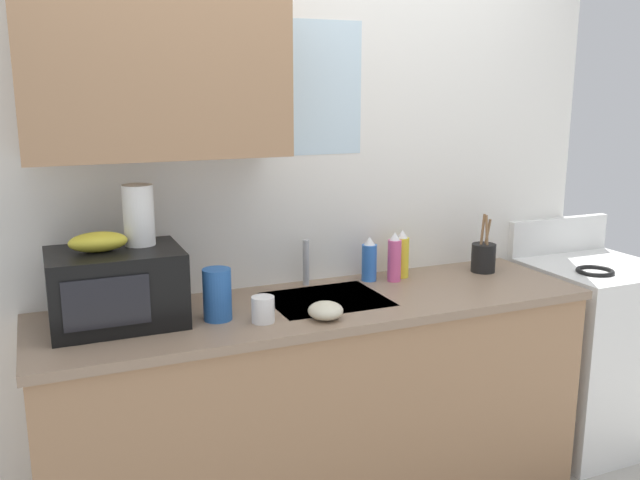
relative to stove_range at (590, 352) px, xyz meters
name	(u,v)px	position (x,y,z in m)	size (l,w,h in m)	color
kitchen_wall_assembly	(266,178)	(-1.56, 0.30, 0.90)	(2.97, 0.42, 2.50)	white
counter_unit	(320,404)	(-1.45, 0.00, 0.00)	(2.20, 0.63, 0.90)	#9E7551
sink_faucet	(306,262)	(-1.41, 0.24, 0.54)	(0.03, 0.03, 0.20)	#B2B5BA
stove_range	(590,352)	(0.00, 0.00, 0.00)	(0.60, 0.60, 1.08)	white
microwave	(116,287)	(-2.21, 0.04, 0.58)	(0.46, 0.35, 0.27)	black
banana_bunch	(98,242)	(-2.26, 0.05, 0.75)	(0.20, 0.11, 0.07)	gold
paper_towel_roll	(139,215)	(-2.11, 0.10, 0.82)	(0.11, 0.11, 0.22)	white
dish_soap_bottle_blue	(369,260)	(-1.13, 0.19, 0.53)	(0.07, 0.07, 0.20)	blue
dish_soap_bottle_pink	(394,258)	(-1.03, 0.14, 0.54)	(0.06, 0.06, 0.22)	#E55999
dish_soap_bottle_yellow	(402,255)	(-0.97, 0.18, 0.54)	(0.06, 0.06, 0.21)	yellow
cereal_canister	(217,294)	(-1.87, -0.05, 0.54)	(0.10, 0.10, 0.19)	#2659A5
mug_white	(263,309)	(-1.73, -0.14, 0.49)	(0.08, 0.08, 0.10)	white
utensil_crock	(483,257)	(-0.58, 0.12, 0.51)	(0.11, 0.11, 0.27)	black
small_bowl	(326,311)	(-1.51, -0.20, 0.47)	(0.13, 0.13, 0.07)	beige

